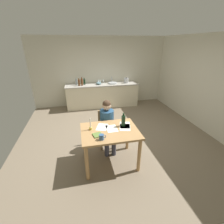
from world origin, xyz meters
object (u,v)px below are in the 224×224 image
object	(u,v)px
coffee_mug	(102,137)
bottle_oil	(76,82)
sink_unit	(113,83)
person_seated	(107,122)
wine_glass_by_kettle	(100,80)
stovetop_kettle	(126,80)
bottle_wine_red	(82,82)
wine_glass_near_sink	(103,80)
bottle_sauce	(84,82)
wine_bottle_on_table	(123,121)
dining_table	(110,136)
mixing_bowl	(99,83)
book_magazine	(98,135)
bottle_vinegar	(79,83)
wine_glass_back_left	(98,81)
chair_at_table	(106,127)
candlestick	(91,127)

from	to	relation	value
coffee_mug	bottle_oil	xyz separation A→B (m)	(-0.37, 3.60, 0.19)
sink_unit	bottle_oil	size ratio (longest dim) A/B	1.32
person_seated	wine_glass_by_kettle	size ratio (longest dim) A/B	7.76
sink_unit	stovetop_kettle	size ratio (longest dim) A/B	1.64
bottle_wine_red	wine_glass_by_kettle	bearing A→B (deg)	15.69
coffee_mug	person_seated	bearing A→B (deg)	72.26
wine_glass_by_kettle	wine_glass_near_sink	bearing A→B (deg)	0.00
stovetop_kettle	coffee_mug	bearing A→B (deg)	-113.58
bottle_sauce	person_seated	bearing A→B (deg)	-83.15
wine_bottle_on_table	sink_unit	size ratio (longest dim) A/B	0.79
person_seated	bottle_sauce	bearing A→B (deg)	96.85
dining_table	bottle_wine_red	world-z (taller)	bottle_wine_red
bottle_oil	bottle_wine_red	bearing A→B (deg)	-27.57
wine_bottle_on_table	mixing_bowl	distance (m)	3.12
book_magazine	wine_bottle_on_table	xyz separation A→B (m)	(0.56, 0.25, 0.11)
bottle_oil	wine_bottle_on_table	bearing A→B (deg)	-74.54
bottle_vinegar	wine_glass_back_left	xyz separation A→B (m)	(0.73, 0.23, -0.01)
chair_at_table	candlestick	world-z (taller)	candlestick
candlestick	wine_glass_near_sink	size ratio (longest dim) A/B	1.62
book_magazine	stovetop_kettle	bearing A→B (deg)	52.65
book_magazine	wine_glass_near_sink	xyz separation A→B (m)	(0.69, 3.55, 0.22)
sink_unit	bottle_sauce	distance (m)	1.08
chair_at_table	wine_glass_back_left	size ratio (longest dim) A/B	5.65
candlestick	stovetop_kettle	xyz separation A→B (m)	(1.71, 3.16, 0.15)
stovetop_kettle	wine_glass_near_sink	bearing A→B (deg)	170.59
bottle_sauce	wine_glass_near_sink	world-z (taller)	bottle_sauce
sink_unit	book_magazine	bearing A→B (deg)	-107.16
bottle_vinegar	mixing_bowl	bearing A→B (deg)	4.35
wine_bottle_on_table	bottle_oil	world-z (taller)	bottle_oil
candlestick	sink_unit	distance (m)	3.37
chair_at_table	bottle_wine_red	xyz separation A→B (m)	(-0.44, 2.54, 0.54)
candlestick	book_magazine	xyz separation A→B (m)	(0.11, -0.24, -0.06)
mixing_bowl	wine_glass_by_kettle	xyz separation A→B (m)	(0.07, 0.18, 0.06)
person_seated	mixing_bowl	xyz separation A→B (m)	(0.19, 2.71, 0.27)
dining_table	bottle_oil	xyz separation A→B (m)	(-0.58, 3.32, 0.36)
sink_unit	wine_glass_by_kettle	xyz separation A→B (m)	(-0.48, 0.15, 0.09)
stovetop_kettle	sink_unit	bearing A→B (deg)	179.57
chair_at_table	stovetop_kettle	size ratio (longest dim) A/B	3.96
dining_table	candlestick	bearing A→B (deg)	163.84
mixing_bowl	wine_glass_by_kettle	distance (m)	0.20
dining_table	candlestick	distance (m)	0.43
dining_table	coffee_mug	size ratio (longest dim) A/B	8.95
candlestick	coffee_mug	bearing A→B (deg)	-67.56
coffee_mug	chair_at_table	bearing A→B (deg)	74.86
mixing_bowl	sink_unit	bearing A→B (deg)	3.18
bottle_oil	bottle_wine_red	size ratio (longest dim) A/B	0.89
mixing_bowl	bottle_sauce	bearing A→B (deg)	168.95
book_magazine	bottle_sauce	xyz separation A→B (m)	(-0.03, 3.47, 0.22)
stovetop_kettle	wine_glass_back_left	xyz separation A→B (m)	(-1.09, 0.15, 0.01)
coffee_mug	mixing_bowl	world-z (taller)	mixing_bowl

